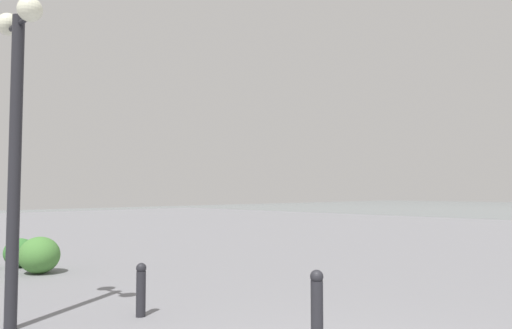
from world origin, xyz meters
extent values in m
cylinder|color=#232328|center=(4.25, 0.74, 1.84)|extent=(0.14, 0.14, 3.67)
cylinder|color=#232328|center=(4.25, 0.74, 3.57)|extent=(0.70, 0.06, 0.06)
sphere|color=#EAEACC|center=(3.90, 0.74, 3.65)|extent=(0.28, 0.28, 0.28)
sphere|color=#EAEACC|center=(4.60, 0.74, 3.65)|extent=(0.28, 0.28, 0.28)
cylinder|color=#232328|center=(1.17, -1.00, 0.36)|extent=(0.12, 0.12, 0.73)
sphere|color=#232328|center=(1.17, -1.00, 0.77)|extent=(0.13, 0.13, 0.13)
cylinder|color=#232328|center=(3.69, -0.63, 0.29)|extent=(0.12, 0.12, 0.57)
sphere|color=#232328|center=(3.69, -0.63, 0.61)|extent=(0.13, 0.13, 0.13)
ellipsoid|color=#387533|center=(8.99, -1.01, 0.30)|extent=(0.70, 0.63, 0.60)
ellipsoid|color=#477F38|center=(7.89, -0.99, 0.35)|extent=(0.83, 0.75, 0.71)
camera|label=1|loc=(-1.72, 2.75, 1.59)|focal=33.93mm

